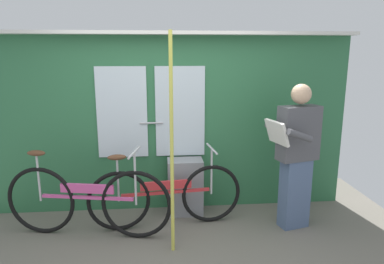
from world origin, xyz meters
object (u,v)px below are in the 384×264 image
object	(u,v)px
bicycle_leaning_behind	(165,195)
passenger_reading_newspaper	(296,154)
bicycle_near_door	(87,201)
handrail_pole	(172,147)
trash_bin_by_wall	(185,187)

from	to	relation	value
bicycle_leaning_behind	passenger_reading_newspaper	distance (m)	1.53
bicycle_near_door	handrail_pole	distance (m)	1.19
bicycle_near_door	passenger_reading_newspaper	xyz separation A→B (m)	(2.29, 0.01, 0.46)
bicycle_leaning_behind	passenger_reading_newspaper	size ratio (longest dim) A/B	1.07
bicycle_leaning_behind	trash_bin_by_wall	xyz separation A→B (m)	(0.25, 0.32, -0.03)
bicycle_near_door	trash_bin_by_wall	world-z (taller)	bicycle_near_door
bicycle_near_door	handrail_pole	xyz separation A→B (m)	(0.90, -0.38, 0.67)
bicycle_near_door	bicycle_leaning_behind	world-z (taller)	bicycle_near_door
bicycle_leaning_behind	handrail_pole	distance (m)	0.88
bicycle_leaning_behind	trash_bin_by_wall	world-z (taller)	bicycle_leaning_behind
passenger_reading_newspaper	bicycle_leaning_behind	bearing A→B (deg)	-20.72
bicycle_near_door	trash_bin_by_wall	bearing A→B (deg)	33.81
bicycle_leaning_behind	handrail_pole	bearing A→B (deg)	-89.52
bicycle_leaning_behind	handrail_pole	xyz separation A→B (m)	(0.06, -0.52, 0.71)
bicycle_near_door	handrail_pole	bearing A→B (deg)	-11.99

